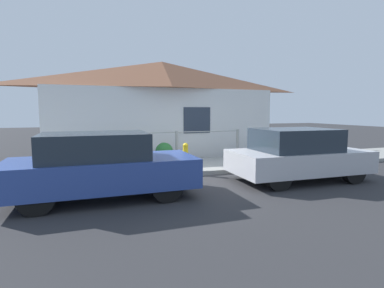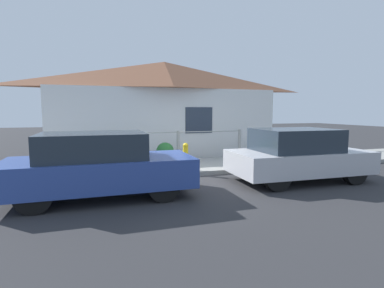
{
  "view_description": "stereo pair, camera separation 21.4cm",
  "coord_description": "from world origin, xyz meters",
  "px_view_note": "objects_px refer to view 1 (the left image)",
  "views": [
    {
      "loc": [
        -3.0,
        -7.83,
        1.86
      ],
      "look_at": [
        -0.1,
        0.3,
        0.9
      ],
      "focal_mm": 28.0,
      "sensor_mm": 36.0,
      "label": 1
    },
    {
      "loc": [
        -2.8,
        -7.9,
        1.86
      ],
      "look_at": [
        -0.1,
        0.3,
        0.9
      ],
      "focal_mm": 28.0,
      "sensor_mm": 36.0,
      "label": 2
    }
  ],
  "objects_px": {
    "potted_plant_by_fence": "(115,159)",
    "potted_plant_near_hydrant": "(164,152)",
    "fire_hydrant": "(186,156)",
    "car_right": "(297,155)",
    "car_left": "(101,166)"
  },
  "relations": [
    {
      "from": "potted_plant_by_fence",
      "to": "potted_plant_near_hydrant",
      "type": "bearing_deg",
      "value": 10.84
    },
    {
      "from": "fire_hydrant",
      "to": "potted_plant_near_hydrant",
      "type": "xyz_separation_m",
      "value": [
        -0.32,
        1.25,
        -0.03
      ]
    },
    {
      "from": "fire_hydrant",
      "to": "potted_plant_by_fence",
      "type": "bearing_deg",
      "value": 153.96
    },
    {
      "from": "car_right",
      "to": "potted_plant_near_hydrant",
      "type": "height_order",
      "value": "car_right"
    },
    {
      "from": "potted_plant_by_fence",
      "to": "fire_hydrant",
      "type": "bearing_deg",
      "value": -26.04
    },
    {
      "from": "car_left",
      "to": "fire_hydrant",
      "type": "bearing_deg",
      "value": 35.94
    },
    {
      "from": "potted_plant_near_hydrant",
      "to": "potted_plant_by_fence",
      "type": "height_order",
      "value": "potted_plant_near_hydrant"
    },
    {
      "from": "car_left",
      "to": "potted_plant_near_hydrant",
      "type": "height_order",
      "value": "car_left"
    },
    {
      "from": "potted_plant_near_hydrant",
      "to": "potted_plant_by_fence",
      "type": "distance_m",
      "value": 1.63
    },
    {
      "from": "car_left",
      "to": "car_right",
      "type": "bearing_deg",
      "value": 0.32
    },
    {
      "from": "car_left",
      "to": "potted_plant_near_hydrant",
      "type": "distance_m",
      "value": 3.69
    },
    {
      "from": "car_left",
      "to": "potted_plant_by_fence",
      "type": "distance_m",
      "value": 2.76
    },
    {
      "from": "fire_hydrant",
      "to": "potted_plant_near_hydrant",
      "type": "bearing_deg",
      "value": 104.58
    },
    {
      "from": "car_left",
      "to": "car_right",
      "type": "relative_size",
      "value": 1.06
    },
    {
      "from": "fire_hydrant",
      "to": "potted_plant_by_fence",
      "type": "height_order",
      "value": "fire_hydrant"
    }
  ]
}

